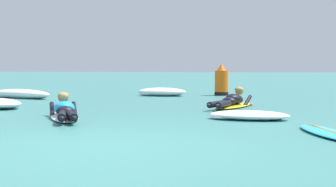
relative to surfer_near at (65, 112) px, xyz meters
name	(u,v)px	position (x,y,z in m)	size (l,w,h in m)	color
ground_plane	(192,98)	(1.64, 6.84, -0.14)	(120.00, 120.00, 0.00)	#387A75
surfer_near	(65,112)	(0.00, 0.00, 0.00)	(1.37, 2.49, 0.54)	white
surfer_far	(232,102)	(3.04, 3.27, 0.00)	(1.12, 2.44, 0.53)	yellow
drifting_surfboard	(328,133)	(4.67, -1.59, -0.10)	(0.95, 2.08, 0.16)	#2DB2D1
whitewater_mid_left	(21,94)	(-3.57, 5.84, -0.01)	(2.46, 1.52, 0.28)	white
whitewater_back	(249,115)	(3.49, 0.46, -0.06)	(1.62, 1.03, 0.17)	white
whitewater_far_band	(162,92)	(0.51, 7.79, -0.01)	(1.71, 0.93, 0.28)	white
channel_marker_buoy	(221,83)	(2.44, 8.44, 0.30)	(0.48, 0.48, 1.08)	#EA5B0F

